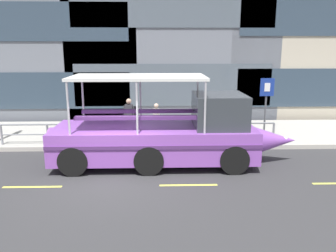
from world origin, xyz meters
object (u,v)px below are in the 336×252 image
at_px(parking_sign, 266,98).
at_px(duck_tour_boat, 169,135).
at_px(pedestrian_near_bow, 242,115).
at_px(pedestrian_mid_left, 156,116).
at_px(pedestrian_mid_right, 129,114).

xyz_separation_m(parking_sign, duck_tour_boat, (-4.27, -2.49, -0.94)).
relative_size(duck_tour_boat, pedestrian_near_bow, 5.61).
height_order(parking_sign, pedestrian_mid_left, parking_sign).
xyz_separation_m(parking_sign, pedestrian_mid_left, (-4.75, 0.82, -0.93)).
distance_m(duck_tour_boat, pedestrian_near_bow, 4.70).
bearing_deg(pedestrian_mid_right, duck_tour_boat, -61.64).
height_order(pedestrian_mid_left, pedestrian_mid_right, pedestrian_mid_right).
distance_m(parking_sign, pedestrian_mid_left, 4.91).
distance_m(parking_sign, pedestrian_mid_right, 6.06).
relative_size(pedestrian_mid_left, pedestrian_mid_right, 0.86).
height_order(parking_sign, pedestrian_near_bow, parking_sign).
relative_size(parking_sign, pedestrian_mid_left, 1.79).
distance_m(pedestrian_mid_left, pedestrian_mid_right, 1.24).
relative_size(parking_sign, pedestrian_mid_right, 1.54).
xyz_separation_m(pedestrian_near_bow, pedestrian_mid_left, (-3.93, 0.12, -0.05)).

